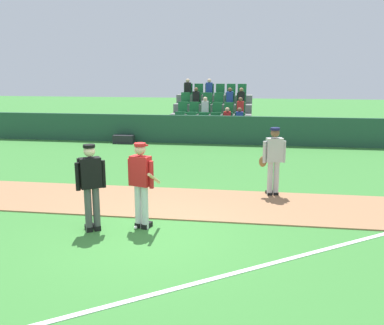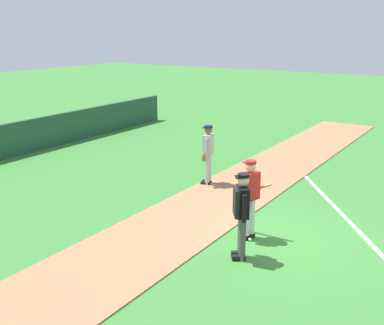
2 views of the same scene
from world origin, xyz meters
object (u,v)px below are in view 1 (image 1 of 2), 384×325
Objects in this scene: equipment_bag at (124,139)px; umpire_home_plate at (91,182)px; baseball at (136,227)px; runner_grey_jersey at (273,159)px; batter_red_jersey at (141,182)px.

umpire_home_plate is at bearing -75.96° from equipment_bag.
baseball is (0.83, 0.18, -0.96)m from umpire_home_plate.
runner_grey_jersey is at bearing -48.85° from equipment_bag.
equipment_bag is at bearing 104.04° from umpire_home_plate.
batter_red_jersey is 1.00× the size of umpire_home_plate.
runner_grey_jersey reaches higher than baseball.
batter_red_jersey and runner_grey_jersey have the same top height.
runner_grey_jersey reaches higher than equipment_bag.
baseball is (-0.12, -0.10, -0.93)m from batter_red_jersey.
runner_grey_jersey is at bearing 44.57° from batter_red_jersey.
equipment_bag is (-3.44, 9.68, -0.79)m from batter_red_jersey.
equipment_bag is (-3.32, 9.78, 0.14)m from baseball.
runner_grey_jersey is at bearing 44.38° from baseball.
batter_red_jersey reaches higher than baseball.
baseball is 10.33m from equipment_bag.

